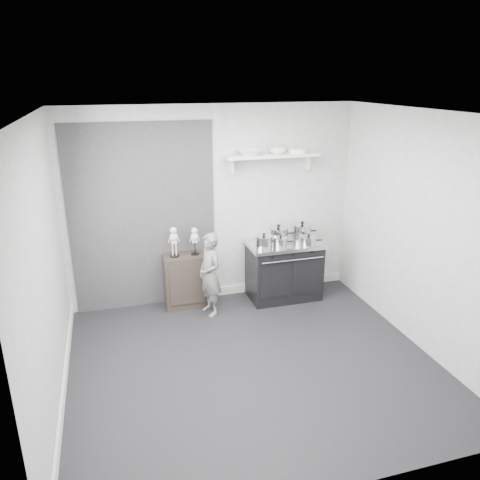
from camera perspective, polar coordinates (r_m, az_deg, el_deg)
name	(u,v)px	position (r m, az deg, el deg)	size (l,w,h in m)	color
ground	(252,363)	(5.40, 1.49, -14.76)	(4.00, 4.00, 0.00)	black
room_shell	(241,219)	(4.79, 0.10, 2.52)	(4.02, 3.62, 2.71)	#A0A09E
wall_shelf	(272,156)	(6.40, 3.97, 10.14)	(1.30, 0.26, 0.24)	silver
stove	(284,270)	(6.70, 5.37, -3.61)	(1.04, 0.65, 0.84)	black
side_cabinet	(185,280)	(6.50, -6.68, -4.91)	(0.57, 0.33, 0.74)	black
child	(210,274)	(6.17, -3.69, -4.21)	(0.41, 0.27, 1.13)	slate
pot_front_left	(264,241)	(6.32, 2.93, -0.18)	(0.32, 0.24, 0.20)	#BCBCBE
pot_back_left	(278,234)	(6.61, 4.69, 0.79)	(0.36, 0.28, 0.23)	#BCBCBE
pot_back_right	(302,231)	(6.71, 7.57, 1.06)	(0.35, 0.27, 0.26)	#BCBCBE
pot_front_right	(308,241)	(6.47, 8.33, -0.07)	(0.31, 0.22, 0.16)	#BCBCBE
pot_front_center	(281,242)	(6.37, 4.96, -0.22)	(0.28, 0.19, 0.16)	#BCBCBE
skeleton_full	(174,240)	(6.26, -8.07, 0.05)	(0.13, 0.09, 0.48)	beige
skeleton_torso	(195,239)	(6.31, -5.54, 0.12)	(0.12, 0.08, 0.44)	beige
bowl_large	(249,152)	(6.28, 1.10, 10.65)	(0.31, 0.31, 0.08)	white
bowl_small	(277,151)	(6.40, 4.57, 10.74)	(0.22, 0.22, 0.07)	white
plate_stack	(297,151)	(6.51, 6.98, 10.76)	(0.25, 0.25, 0.06)	white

